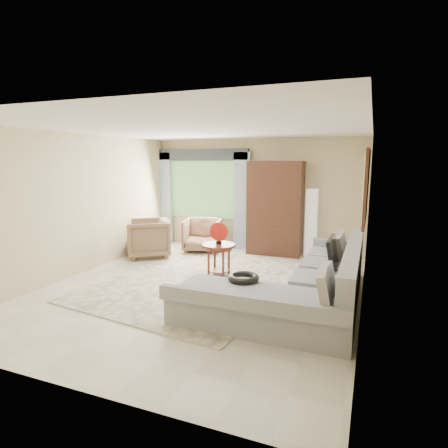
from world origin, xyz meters
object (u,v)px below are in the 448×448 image
at_px(tv_screen, 333,253).
at_px(floor_lamp, 311,223).
at_px(armchair_left, 148,238).
at_px(armoire, 275,208).
at_px(coffee_table, 219,259).
at_px(potted_plant, 165,233).
at_px(armchair_right, 203,235).
at_px(sectional_sofa, 309,288).

height_order(tv_screen, floor_lamp, floor_lamp).
bearing_deg(armchair_left, armoire, 82.11).
distance_m(coffee_table, floor_lamp, 2.52).
xyz_separation_m(armchair_left, potted_plant, (-0.35, 1.29, -0.14)).
distance_m(tv_screen, coffee_table, 2.11).
distance_m(armchair_right, floor_lamp, 2.49).
xyz_separation_m(sectional_sofa, floor_lamp, (-0.43, 2.96, 0.47)).
height_order(armchair_right, potted_plant, armchair_right).
distance_m(coffee_table, potted_plant, 3.13).
relative_size(sectional_sofa, armchair_right, 4.07).
bearing_deg(armchair_right, armchair_left, -150.55).
height_order(armchair_left, armoire, armoire).
distance_m(coffee_table, armchair_left, 2.15).
relative_size(sectional_sofa, coffee_table, 5.67).
bearing_deg(potted_plant, sectional_sofa, -35.38).
height_order(sectional_sofa, potted_plant, sectional_sofa).
distance_m(sectional_sofa, armchair_right, 3.81).
distance_m(armchair_left, potted_plant, 1.35).
height_order(coffee_table, armchair_right, armchair_right).
relative_size(sectional_sofa, armoire, 1.65).
height_order(coffee_table, potted_plant, coffee_table).
height_order(armchair_left, potted_plant, armchair_left).
xyz_separation_m(armchair_left, armchair_right, (0.92, 0.88, -0.03)).
bearing_deg(armchair_left, coffee_table, 34.71).
distance_m(armchair_left, armoire, 2.91).
height_order(potted_plant, armoire, armoire).
bearing_deg(armoire, potted_plant, 179.41).
xyz_separation_m(sectional_sofa, potted_plant, (-4.12, 2.93, -0.00)).
bearing_deg(armchair_right, sectional_sofa, -55.72).
height_order(armchair_right, armoire, armoire).
height_order(coffee_table, floor_lamp, floor_lamp).
relative_size(armchair_left, floor_lamp, 0.61).
height_order(sectional_sofa, tv_screen, tv_screen).
relative_size(armchair_right, potted_plant, 1.53).
distance_m(armoire, floor_lamp, 0.86).
bearing_deg(coffee_table, tv_screen, -10.47).
relative_size(potted_plant, armoire, 0.27).
relative_size(sectional_sofa, potted_plant, 6.21).
height_order(sectional_sofa, coffee_table, sectional_sofa).
height_order(tv_screen, armchair_right, tv_screen).
relative_size(armchair_left, armchair_right, 1.08).
height_order(tv_screen, potted_plant, tv_screen).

